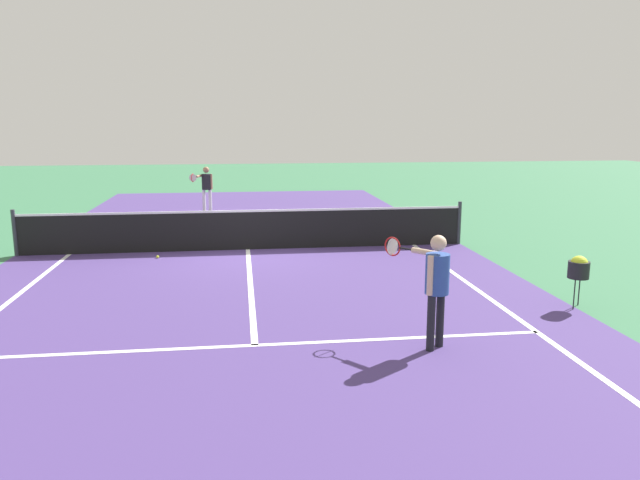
# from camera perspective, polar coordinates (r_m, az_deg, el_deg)

# --- Properties ---
(ground_plane) EXTENTS (60.00, 60.00, 0.00)m
(ground_plane) POSITION_cam_1_polar(r_m,az_deg,el_deg) (14.67, -6.80, -0.89)
(ground_plane) COLOR #38724C
(court_surface_inbounds) EXTENTS (10.62, 24.40, 0.00)m
(court_surface_inbounds) POSITION_cam_1_polar(r_m,az_deg,el_deg) (14.67, -6.80, -0.89)
(court_surface_inbounds) COLOR #4C387A
(court_surface_inbounds) RESTS_ON ground_plane
(line_sideline_right) EXTENTS (0.10, 11.89, 0.01)m
(line_sideline_right) POSITION_cam_1_polar(r_m,az_deg,el_deg) (9.89, 18.52, -7.31)
(line_sideline_right) COLOR white
(line_sideline_right) RESTS_ON ground_plane
(line_service_near) EXTENTS (8.22, 0.10, 0.01)m
(line_service_near) POSITION_cam_1_polar(r_m,az_deg,el_deg) (8.51, -6.15, -9.81)
(line_service_near) COLOR white
(line_service_near) RESTS_ON ground_plane
(line_center_service) EXTENTS (0.10, 6.40, 0.01)m
(line_center_service) POSITION_cam_1_polar(r_m,az_deg,el_deg) (11.55, -6.57, -4.15)
(line_center_service) COLOR white
(line_center_service) RESTS_ON ground_plane
(net) EXTENTS (10.62, 0.09, 1.07)m
(net) POSITION_cam_1_polar(r_m,az_deg,el_deg) (14.57, -6.85, 1.00)
(net) COLOR #33383D
(net) RESTS_ON ground_plane
(player_near) EXTENTS (0.68, 1.07, 1.57)m
(player_near) POSITION_cam_1_polar(r_m,az_deg,el_deg) (8.23, 10.80, -3.62)
(player_near) COLOR black
(player_near) RESTS_ON ground_plane
(player_far) EXTENTS (0.72, 1.08, 1.52)m
(player_far) POSITION_cam_1_polar(r_m,az_deg,el_deg) (20.98, -10.65, 5.19)
(player_far) COLOR white
(player_far) RESTS_ON ground_plane
(ball_hopper) EXTENTS (0.34, 0.34, 0.87)m
(ball_hopper) POSITION_cam_1_polar(r_m,az_deg,el_deg) (10.79, 23.16, -2.41)
(ball_hopper) COLOR black
(ball_hopper) RESTS_ON ground_plane
(tennis_ball_near_net) EXTENTS (0.07, 0.07, 0.07)m
(tennis_ball_near_net) POSITION_cam_1_polar(r_m,az_deg,el_deg) (14.11, -15.03, -1.54)
(tennis_ball_near_net) COLOR #CCE033
(tennis_ball_near_net) RESTS_ON ground_plane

